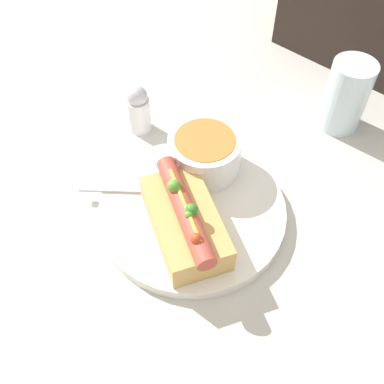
# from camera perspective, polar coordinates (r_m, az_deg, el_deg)

# --- Properties ---
(ground_plane) EXTENTS (4.00, 4.00, 0.00)m
(ground_plane) POSITION_cam_1_polar(r_m,az_deg,el_deg) (0.60, 0.00, -2.84)
(ground_plane) COLOR #BCB7AD
(dinner_plate) EXTENTS (0.25, 0.25, 0.02)m
(dinner_plate) POSITION_cam_1_polar(r_m,az_deg,el_deg) (0.60, 0.00, -2.38)
(dinner_plate) COLOR white
(dinner_plate) RESTS_ON ground_plane
(hot_dog) EXTENTS (0.16, 0.14, 0.07)m
(hot_dog) POSITION_cam_1_polar(r_m,az_deg,el_deg) (0.55, -0.91, -3.54)
(hot_dog) COLOR tan
(hot_dog) RESTS_ON dinner_plate
(soup_bowl) EXTENTS (0.10, 0.10, 0.06)m
(soup_bowl) POSITION_cam_1_polar(r_m,az_deg,el_deg) (0.61, 1.60, 5.08)
(soup_bowl) COLOR white
(soup_bowl) RESTS_ON dinner_plate
(spoon) EXTENTS (0.14, 0.12, 0.01)m
(spoon) POSITION_cam_1_polar(r_m,az_deg,el_deg) (0.60, -2.56, 0.19)
(spoon) COLOR #B7B7BC
(spoon) RESTS_ON dinner_plate
(drinking_glass) EXTENTS (0.06, 0.06, 0.11)m
(drinking_glass) POSITION_cam_1_polar(r_m,az_deg,el_deg) (0.72, 18.97, 11.48)
(drinking_glass) COLOR silver
(drinking_glass) RESTS_ON ground_plane
(salt_shaker) EXTENTS (0.04, 0.04, 0.08)m
(salt_shaker) POSITION_cam_1_polar(r_m,az_deg,el_deg) (0.69, -6.83, 10.44)
(salt_shaker) COLOR silver
(salt_shaker) RESTS_ON ground_plane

